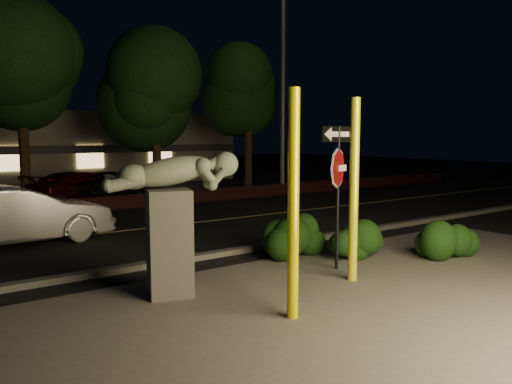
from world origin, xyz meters
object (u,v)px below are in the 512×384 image
(silver_sedan, at_px, (17,216))
(sculpture, at_px, (171,208))
(parked_car_darkred, at_px, (81,188))
(parked_car_dark, at_px, (113,186))
(yellow_pole_right, at_px, (354,191))
(yellow_pole_left, at_px, (293,206))
(signpost, at_px, (338,169))
(streetlight, at_px, (280,52))

(silver_sedan, bearing_deg, sculpture, -172.07)
(parked_car_darkred, bearing_deg, parked_car_dark, -118.72)
(sculpture, bearing_deg, yellow_pole_right, -3.38)
(parked_car_darkred, relative_size, parked_car_dark, 1.00)
(parked_car_darkred, height_order, parked_car_dark, parked_car_darkred)
(yellow_pole_left, xyz_separation_m, signpost, (2.47, 1.57, 0.36))
(yellow_pole_right, xyz_separation_m, silver_sedan, (-4.38, 6.98, -0.95))
(signpost, relative_size, parked_car_darkred, 0.64)
(signpost, xyz_separation_m, streetlight, (7.22, 10.89, 4.37))
(sculpture, xyz_separation_m, silver_sedan, (-1.31, 5.80, -0.75))
(yellow_pole_right, height_order, silver_sedan, yellow_pole_right)
(yellow_pole_right, relative_size, parked_car_darkred, 0.75)
(streetlight, bearing_deg, yellow_pole_right, -142.10)
(streetlight, distance_m, parked_car_darkred, 10.39)
(sculpture, relative_size, parked_car_dark, 0.53)
(parked_car_dark, bearing_deg, streetlight, -108.34)
(yellow_pole_right, distance_m, parked_car_dark, 13.69)
(signpost, bearing_deg, yellow_pole_left, -153.32)
(sculpture, distance_m, streetlight, 15.69)
(sculpture, xyz_separation_m, parked_car_dark, (3.50, 12.46, -0.86))
(streetlight, xyz_separation_m, silver_sedan, (-11.93, -4.64, -5.68))
(yellow_pole_right, bearing_deg, yellow_pole_left, -158.75)
(yellow_pole_right, bearing_deg, signpost, 65.66)
(silver_sedan, bearing_deg, parked_car_darkred, -32.60)
(silver_sedan, height_order, parked_car_dark, silver_sedan)
(parked_car_darkred, bearing_deg, streetlight, -130.72)
(streetlight, relative_size, silver_sedan, 2.44)
(streetlight, height_order, silver_sedan, streetlight)
(yellow_pole_right, height_order, streetlight, streetlight)
(streetlight, height_order, parked_car_dark, streetlight)
(yellow_pole_left, height_order, parked_car_darkred, yellow_pole_left)
(yellow_pole_left, distance_m, parked_car_dark, 14.74)
(streetlight, distance_m, silver_sedan, 14.01)
(sculpture, distance_m, parked_car_darkred, 12.72)
(yellow_pole_left, relative_size, silver_sedan, 0.76)
(sculpture, height_order, parked_car_darkred, sculpture)
(signpost, bearing_deg, parked_car_dark, 83.83)
(parked_car_darkred, bearing_deg, yellow_pole_left, 147.96)
(streetlight, xyz_separation_m, parked_car_dark, (-7.12, 2.02, -5.78))
(signpost, xyz_separation_m, sculpture, (-3.40, 0.45, -0.55))
(yellow_pole_left, distance_m, parked_car_darkred, 14.60)
(yellow_pole_left, height_order, streetlight, streetlight)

